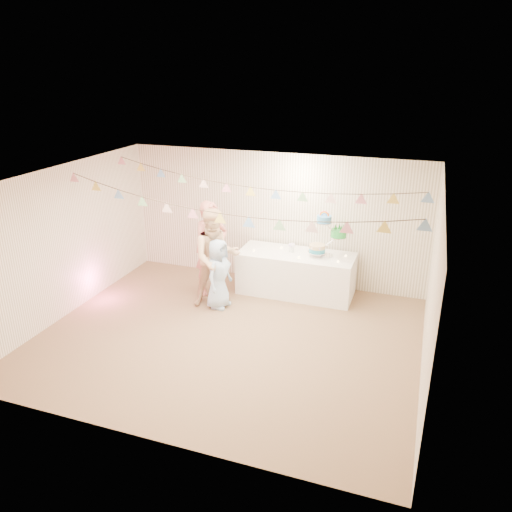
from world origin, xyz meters
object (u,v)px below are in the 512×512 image
(person_adult_a, at_px, (211,248))
(person_adult_b, at_px, (216,258))
(person_child, at_px, (218,274))
(table, at_px, (296,273))
(cake_stand, at_px, (327,239))

(person_adult_a, bearing_deg, person_adult_b, -104.54)
(person_child, bearing_deg, table, -41.94)
(cake_stand, height_order, person_adult_a, person_adult_a)
(cake_stand, bearing_deg, person_adult_b, -152.10)
(cake_stand, distance_m, person_adult_a, 2.16)
(cake_stand, height_order, person_child, cake_stand)
(cake_stand, relative_size, person_adult_a, 0.44)
(person_adult_b, bearing_deg, table, 0.68)
(person_adult_a, relative_size, person_adult_b, 1.01)
(person_child, bearing_deg, person_adult_a, 41.93)
(table, xyz_separation_m, person_child, (-1.17, -1.02, 0.24))
(person_adult_b, height_order, person_child, person_adult_b)
(table, xyz_separation_m, person_adult_b, (-1.26, -0.91, 0.50))
(table, xyz_separation_m, person_adult_a, (-1.52, -0.51, 0.50))
(table, bearing_deg, cake_stand, 5.19)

